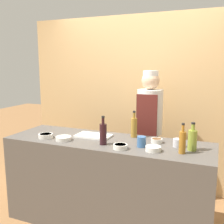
{
  "coord_description": "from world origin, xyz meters",
  "views": [
    {
      "loc": [
        1.06,
        -2.42,
        1.72
      ],
      "look_at": [
        0.0,
        0.14,
        1.22
      ],
      "focal_mm": 42.0,
      "sensor_mm": 36.0,
      "label": 1
    }
  ],
  "objects_px": {
    "bottle_oil": "(192,139)",
    "chef_center": "(149,130)",
    "cutting_board": "(94,136)",
    "cup_steel": "(178,143)",
    "bottle_vinegar": "(134,127)",
    "cup_blue": "(141,142)",
    "sauce_bowl_purple": "(64,138)",
    "sauce_bowl_green": "(153,148)",
    "sauce_bowl_yellow": "(46,136)",
    "sauce_bowl_brown": "(157,140)",
    "bottle_wine": "(103,133)",
    "bottle_amber": "(182,142)",
    "sauce_bowl_red": "(120,146)"
  },
  "relations": [
    {
      "from": "sauce_bowl_purple",
      "to": "bottle_oil",
      "type": "distance_m",
      "value": 1.29
    },
    {
      "from": "sauce_bowl_purple",
      "to": "bottle_wine",
      "type": "height_order",
      "value": "bottle_wine"
    },
    {
      "from": "sauce_bowl_purple",
      "to": "cup_steel",
      "type": "xyz_separation_m",
      "value": [
        1.14,
        0.23,
        0.02
      ]
    },
    {
      "from": "sauce_bowl_purple",
      "to": "bottle_vinegar",
      "type": "distance_m",
      "value": 0.77
    },
    {
      "from": "cutting_board",
      "to": "bottle_oil",
      "type": "bearing_deg",
      "value": -3.92
    },
    {
      "from": "bottle_vinegar",
      "to": "cup_blue",
      "type": "distance_m",
      "value": 0.36
    },
    {
      "from": "sauce_bowl_brown",
      "to": "cutting_board",
      "type": "height_order",
      "value": "sauce_bowl_brown"
    },
    {
      "from": "sauce_bowl_brown",
      "to": "bottle_wine",
      "type": "height_order",
      "value": "bottle_wine"
    },
    {
      "from": "cutting_board",
      "to": "cup_steel",
      "type": "height_order",
      "value": "cup_steel"
    },
    {
      "from": "sauce_bowl_red",
      "to": "cup_steel",
      "type": "distance_m",
      "value": 0.56
    },
    {
      "from": "sauce_bowl_red",
      "to": "chef_center",
      "type": "relative_size",
      "value": 0.08
    },
    {
      "from": "sauce_bowl_green",
      "to": "sauce_bowl_yellow",
      "type": "bearing_deg",
      "value": -179.63
    },
    {
      "from": "bottle_oil",
      "to": "sauce_bowl_purple",
      "type": "bearing_deg",
      "value": -172.2
    },
    {
      "from": "sauce_bowl_green",
      "to": "cutting_board",
      "type": "relative_size",
      "value": 0.37
    },
    {
      "from": "sauce_bowl_purple",
      "to": "sauce_bowl_green",
      "type": "bearing_deg",
      "value": 0.89
    },
    {
      "from": "bottle_oil",
      "to": "chef_center",
      "type": "xyz_separation_m",
      "value": [
        -0.58,
        0.7,
        -0.13
      ]
    },
    {
      "from": "bottle_oil",
      "to": "bottle_vinegar",
      "type": "xyz_separation_m",
      "value": [
        -0.64,
        0.23,
        0.01
      ]
    },
    {
      "from": "bottle_vinegar",
      "to": "cutting_board",
      "type": "bearing_deg",
      "value": -159.15
    },
    {
      "from": "sauce_bowl_red",
      "to": "bottle_amber",
      "type": "distance_m",
      "value": 0.57
    },
    {
      "from": "bottle_vinegar",
      "to": "cup_blue",
      "type": "bearing_deg",
      "value": -60.43
    },
    {
      "from": "sauce_bowl_yellow",
      "to": "sauce_bowl_brown",
      "type": "bearing_deg",
      "value": 13.58
    },
    {
      "from": "bottle_oil",
      "to": "chef_center",
      "type": "height_order",
      "value": "chef_center"
    },
    {
      "from": "sauce_bowl_brown",
      "to": "bottle_wine",
      "type": "distance_m",
      "value": 0.55
    },
    {
      "from": "sauce_bowl_yellow",
      "to": "cup_steel",
      "type": "height_order",
      "value": "cup_steel"
    },
    {
      "from": "cup_steel",
      "to": "chef_center",
      "type": "height_order",
      "value": "chef_center"
    },
    {
      "from": "sauce_bowl_yellow",
      "to": "bottle_amber",
      "type": "height_order",
      "value": "bottle_amber"
    },
    {
      "from": "bottle_amber",
      "to": "bottle_wine",
      "type": "distance_m",
      "value": 0.76
    },
    {
      "from": "bottle_wine",
      "to": "bottle_vinegar",
      "type": "bearing_deg",
      "value": 62.44
    },
    {
      "from": "bottle_oil",
      "to": "bottle_amber",
      "type": "distance_m",
      "value": 0.14
    },
    {
      "from": "cup_steel",
      "to": "bottle_oil",
      "type": "bearing_deg",
      "value": -20.8
    },
    {
      "from": "sauce_bowl_brown",
      "to": "chef_center",
      "type": "bearing_deg",
      "value": 111.09
    },
    {
      "from": "sauce_bowl_red",
      "to": "sauce_bowl_brown",
      "type": "relative_size",
      "value": 1.15
    },
    {
      "from": "cup_steel",
      "to": "sauce_bowl_green",
      "type": "bearing_deg",
      "value": -131.26
    },
    {
      "from": "bottle_vinegar",
      "to": "sauce_bowl_brown",
      "type": "bearing_deg",
      "value": -23.02
    },
    {
      "from": "sauce_bowl_purple",
      "to": "cup_blue",
      "type": "relative_size",
      "value": 1.59
    },
    {
      "from": "sauce_bowl_red",
      "to": "sauce_bowl_green",
      "type": "height_order",
      "value": "same"
    },
    {
      "from": "bottle_oil",
      "to": "cup_blue",
      "type": "relative_size",
      "value": 2.59
    },
    {
      "from": "sauce_bowl_green",
      "to": "cup_blue",
      "type": "bearing_deg",
      "value": 148.6
    },
    {
      "from": "sauce_bowl_yellow",
      "to": "cup_blue",
      "type": "distance_m",
      "value": 1.05
    },
    {
      "from": "sauce_bowl_brown",
      "to": "cup_blue",
      "type": "relative_size",
      "value": 1.15
    },
    {
      "from": "sauce_bowl_green",
      "to": "cup_steel",
      "type": "distance_m",
      "value": 0.28
    },
    {
      "from": "sauce_bowl_brown",
      "to": "sauce_bowl_green",
      "type": "bearing_deg",
      "value": -83.75
    },
    {
      "from": "cutting_board",
      "to": "bottle_vinegar",
      "type": "xyz_separation_m",
      "value": [
        0.41,
        0.16,
        0.1
      ]
    },
    {
      "from": "sauce_bowl_brown",
      "to": "cup_blue",
      "type": "xyz_separation_m",
      "value": [
        -0.11,
        -0.19,
        0.03
      ]
    },
    {
      "from": "bottle_vinegar",
      "to": "cup_blue",
      "type": "height_order",
      "value": "bottle_vinegar"
    },
    {
      "from": "bottle_vinegar",
      "to": "cup_blue",
      "type": "xyz_separation_m",
      "value": [
        0.17,
        -0.31,
        -0.06
      ]
    },
    {
      "from": "sauce_bowl_green",
      "to": "sauce_bowl_brown",
      "type": "bearing_deg",
      "value": 96.25
    },
    {
      "from": "cup_steel",
      "to": "sauce_bowl_yellow",
      "type": "bearing_deg",
      "value": -170.85
    },
    {
      "from": "sauce_bowl_red",
      "to": "bottle_vinegar",
      "type": "bearing_deg",
      "value": 91.1
    },
    {
      "from": "sauce_bowl_yellow",
      "to": "bottle_oil",
      "type": "distance_m",
      "value": 1.52
    }
  ]
}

